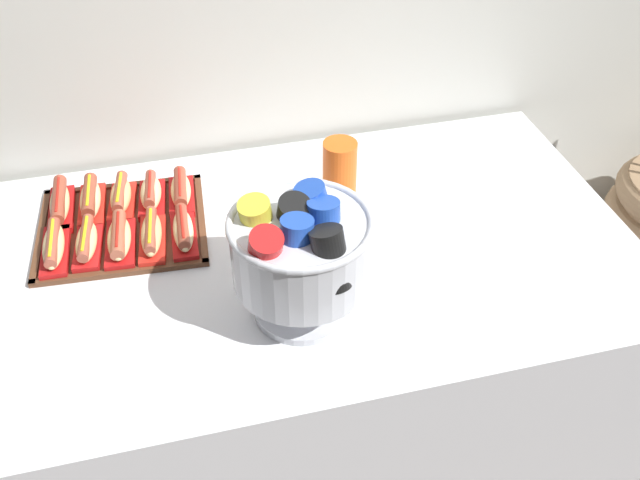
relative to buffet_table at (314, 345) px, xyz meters
The scene contains 15 objects.
ground_plane 0.39m from the buffet_table, ahead, with size 10.00×10.00×0.00m, color #4C4238.
buffet_table is the anchor object (origin of this frame).
serving_tray 0.60m from the buffet_table, 157.39° to the left, with size 0.43×0.38×0.01m.
hot_dog_0 0.72m from the buffet_table, 169.43° to the left, with size 0.07×0.18×0.06m.
hot_dog_1 0.66m from the buffet_table, 168.46° to the left, with size 0.07×0.17×0.06m.
hot_dog_2 0.60m from the buffet_table, 167.17° to the left, with size 0.08×0.18×0.06m.
hot_dog_3 0.55m from the buffet_table, 165.39° to the left, with size 0.08×0.18×0.06m.
hot_dog_4 0.50m from the buffet_table, 162.76° to the left, with size 0.07×0.17×0.06m.
hot_dog_5 0.76m from the buffet_table, 154.81° to the left, with size 0.06×0.18×0.06m.
hot_dog_6 0.70m from the buffet_table, 152.09° to the left, with size 0.07×0.18×0.06m.
hot_dog_7 0.64m from the buffet_table, 148.63° to the left, with size 0.08×0.16×0.06m.
hot_dog_8 0.59m from the buffet_table, 144.15° to the left, with size 0.08×0.16×0.06m.
hot_dog_9 0.55m from the buffet_table, 138.21° to the left, with size 0.08×0.17×0.06m.
punch_bowl 0.57m from the buffet_table, 110.79° to the right, with size 0.30×0.30×0.29m.
cup_stack 0.48m from the buffet_table, 52.65° to the left, with size 0.08×0.08×0.20m.
Camera 1 is at (-0.30, -1.27, 1.87)m, focal length 40.16 mm.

